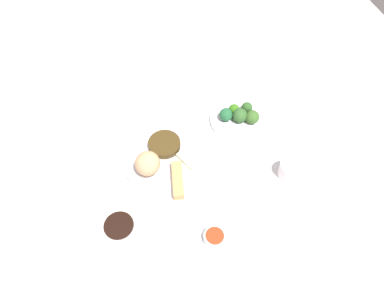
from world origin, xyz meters
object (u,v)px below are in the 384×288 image
(main_plate, at_px, (171,165))
(broccoli_plate, at_px, (239,120))
(teacup, at_px, (290,170))
(soy_sauce_bowl, at_px, (120,228))
(sauce_ramekin_sweet_and_sour, at_px, (215,238))

(main_plate, xyz_separation_m, broccoli_plate, (0.27, 0.11, -0.00))
(broccoli_plate, distance_m, teacup, 0.26)
(broccoli_plate, bearing_deg, main_plate, -156.94)
(main_plate, bearing_deg, soy_sauce_bowl, -138.01)
(main_plate, height_order, teacup, teacup)
(sauce_ramekin_sweet_and_sour, distance_m, teacup, 0.32)
(teacup, bearing_deg, broccoli_plate, 106.50)
(soy_sauce_bowl, height_order, sauce_ramekin_sweet_and_sour, soy_sauce_bowl)
(sauce_ramekin_sweet_and_sour, height_order, teacup, teacup)
(soy_sauce_bowl, bearing_deg, broccoli_plate, 31.83)
(main_plate, bearing_deg, sauce_ramekin_sweet_and_sour, -77.91)
(main_plate, distance_m, teacup, 0.37)
(broccoli_plate, height_order, teacup, teacup)
(sauce_ramekin_sweet_and_sour, bearing_deg, main_plate, 102.09)
(soy_sauce_bowl, distance_m, teacup, 0.53)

